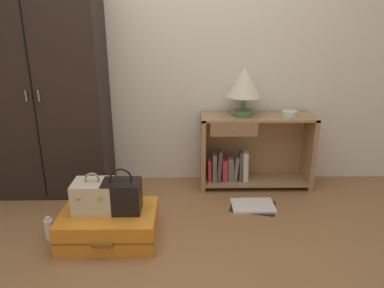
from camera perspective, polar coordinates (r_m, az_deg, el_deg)
name	(u,v)px	position (r m, az deg, el deg)	size (l,w,h in m)	color
ground_plane	(174,273)	(2.42, -2.75, -19.43)	(9.00, 9.00, 0.00)	olive
back_wall	(177,42)	(3.40, -2.30, 15.54)	(6.40, 0.10, 2.60)	silver
wardrobe	(43,90)	(3.38, -22.15, 7.76)	(1.03, 0.47, 1.85)	black
bookshelf	(250,151)	(3.43, 9.09, -1.14)	(1.02, 0.33, 0.68)	#A37A51
table_lamp	(244,84)	(3.26, 8.15, 9.30)	(0.31, 0.31, 0.43)	#4C7542
bowl	(289,114)	(3.36, 14.90, 4.56)	(0.13, 0.13, 0.05)	silver
suitcase_large	(109,225)	(2.73, -12.75, -12.23)	(0.67, 0.49, 0.22)	orange
train_case	(94,196)	(2.67, -15.07, -7.82)	(0.27, 0.23, 0.29)	beige
handbag	(122,196)	(2.62, -10.86, -7.93)	(0.26, 0.19, 0.32)	black
bottle	(49,229)	(2.87, -21.37, -12.21)	(0.06, 0.06, 0.17)	white
open_book_on_floor	(253,206)	(3.17, 9.46, -9.46)	(0.43, 0.35, 0.02)	white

